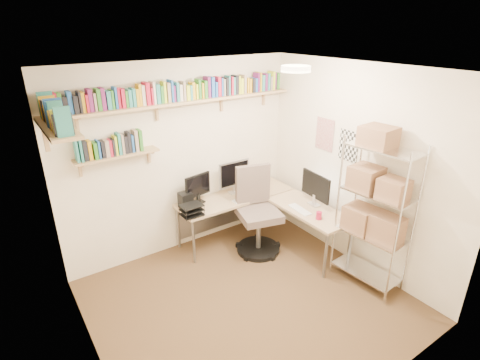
% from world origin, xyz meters
% --- Properties ---
extents(ground, '(3.20, 3.20, 0.00)m').
position_xyz_m(ground, '(0.00, 0.00, 0.00)').
color(ground, '#4D3921').
rests_on(ground, ground).
extents(room_shell, '(3.24, 3.04, 2.52)m').
position_xyz_m(room_shell, '(0.00, 0.00, 1.55)').
color(room_shell, beige).
rests_on(room_shell, ground).
extents(wall_shelves, '(3.12, 1.09, 0.80)m').
position_xyz_m(wall_shelves, '(-0.42, 1.30, 2.03)').
color(wall_shelves, tan).
rests_on(wall_shelves, ground).
extents(corner_desk, '(1.75, 1.70, 1.14)m').
position_xyz_m(corner_desk, '(0.69, 1.00, 0.65)').
color(corner_desk, tan).
rests_on(corner_desk, ground).
extents(office_chair, '(0.63, 0.65, 1.16)m').
position_xyz_m(office_chair, '(0.72, 0.82, 0.49)').
color(office_chair, black).
rests_on(office_chair, ground).
extents(wire_rack, '(0.44, 0.80, 1.90)m').
position_xyz_m(wire_rack, '(1.36, -0.47, 1.12)').
color(wire_rack, silver).
rests_on(wire_rack, ground).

